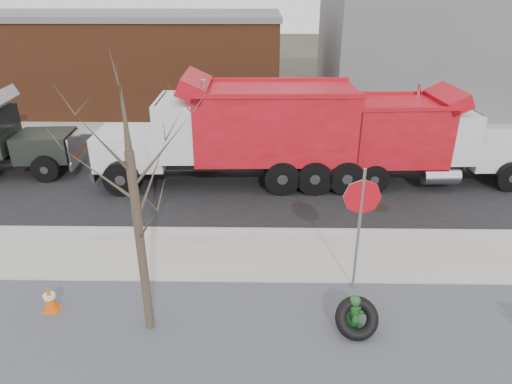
{
  "coord_description": "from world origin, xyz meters",
  "views": [
    {
      "loc": [
        -0.81,
        -10.26,
        6.73
      ],
      "look_at": [
        -0.99,
        1.36,
        1.4
      ],
      "focal_mm": 32.0,
      "sensor_mm": 36.0,
      "label": 1
    }
  ],
  "objects_px": {
    "fire_hydrant": "(354,314)",
    "dump_truck_red_a": "(404,136)",
    "truck_tire": "(357,318)",
    "stop_sign": "(361,211)",
    "dump_truck_red_b": "(240,129)"
  },
  "relations": [
    {
      "from": "fire_hydrant",
      "to": "dump_truck_red_a",
      "type": "relative_size",
      "value": 0.1
    },
    {
      "from": "truck_tire",
      "to": "stop_sign",
      "type": "distance_m",
      "value": 2.32
    },
    {
      "from": "dump_truck_red_a",
      "to": "dump_truck_red_b",
      "type": "distance_m",
      "value": 5.9
    },
    {
      "from": "truck_tire",
      "to": "stop_sign",
      "type": "height_order",
      "value": "stop_sign"
    },
    {
      "from": "truck_tire",
      "to": "dump_truck_red_b",
      "type": "relative_size",
      "value": 0.1
    },
    {
      "from": "fire_hydrant",
      "to": "stop_sign",
      "type": "distance_m",
      "value": 2.23
    },
    {
      "from": "fire_hydrant",
      "to": "dump_truck_red_b",
      "type": "bearing_deg",
      "value": 108.12
    },
    {
      "from": "fire_hydrant",
      "to": "dump_truck_red_a",
      "type": "bearing_deg",
      "value": 67.63
    },
    {
      "from": "fire_hydrant",
      "to": "stop_sign",
      "type": "relative_size",
      "value": 0.27
    },
    {
      "from": "dump_truck_red_a",
      "to": "dump_truck_red_b",
      "type": "height_order",
      "value": "dump_truck_red_b"
    },
    {
      "from": "fire_hydrant",
      "to": "dump_truck_red_b",
      "type": "height_order",
      "value": "dump_truck_red_b"
    },
    {
      "from": "truck_tire",
      "to": "stop_sign",
      "type": "relative_size",
      "value": 0.31
    },
    {
      "from": "dump_truck_red_b",
      "to": "dump_truck_red_a",
      "type": "bearing_deg",
      "value": 179.51
    },
    {
      "from": "truck_tire",
      "to": "stop_sign",
      "type": "bearing_deg",
      "value": 81.96
    },
    {
      "from": "fire_hydrant",
      "to": "truck_tire",
      "type": "xyz_separation_m",
      "value": [
        0.03,
        -0.17,
        0.02
      ]
    }
  ]
}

